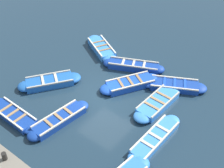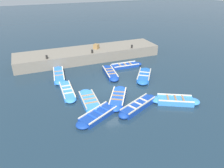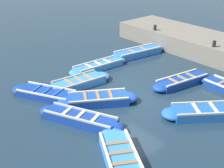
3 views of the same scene
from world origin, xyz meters
The scene contains 12 objects.
ground_plane centered at (0.00, 0.00, 0.00)m, with size 120.00×120.00×0.00m, color #1C303F.
boat_far_corner centered at (-4.18, -3.83, 0.19)m, with size 3.96×1.28×0.44m.
boat_broadside centered at (-1.03, -3.75, 0.15)m, with size 3.74×0.94×0.36m.
boat_alongside centered at (3.00, 0.27, 0.20)m, with size 2.24×3.70×0.45m.
boat_inner_gap centered at (1.48, -0.56, 0.19)m, with size 3.52×2.61×0.44m.
boat_end_of_row centered at (3.35, 3.05, 0.19)m, with size 2.43×3.46×0.44m.
boat_centre centered at (1.09, -2.60, 0.17)m, with size 3.60×1.17×0.41m.
boat_outer_right centered at (-1.16, 3.12, 0.19)m, with size 3.45×2.83×0.45m.
boat_outer_left centered at (2.92, -2.55, 0.17)m, with size 2.48×3.59×0.39m.
boat_stern_in centered at (-2.93, 0.58, 0.18)m, with size 3.64×1.21×0.42m.
bollard_north centered at (-6.34, -4.47, 1.26)m, with size 0.20×0.20×0.35m, color black.
bollard_mid_north centered at (-6.34, 0.00, 1.26)m, with size 0.20×0.20×0.35m, color black.
Camera 3 is at (8.82, 9.08, 6.70)m, focal length 50.00 mm.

